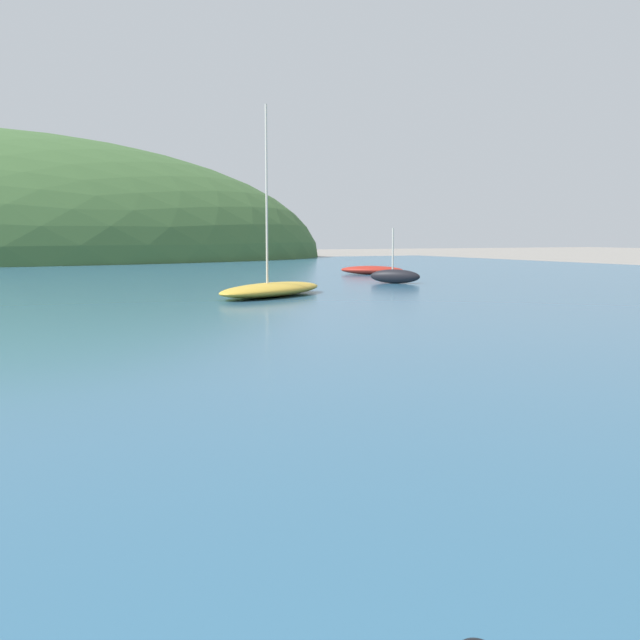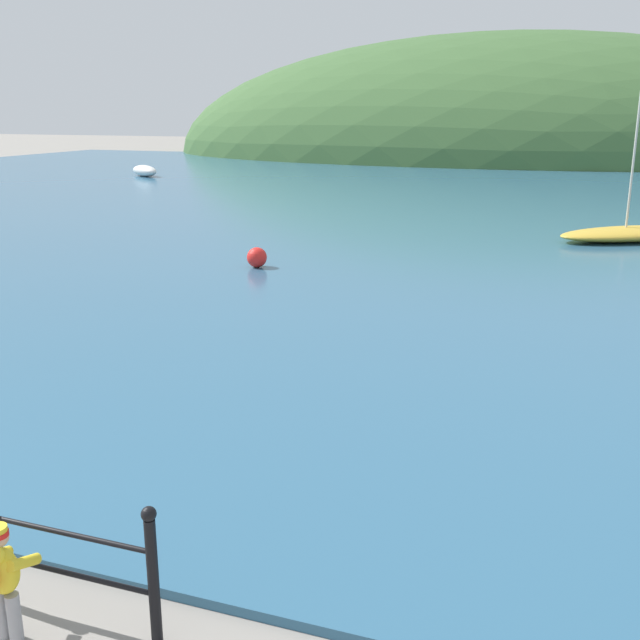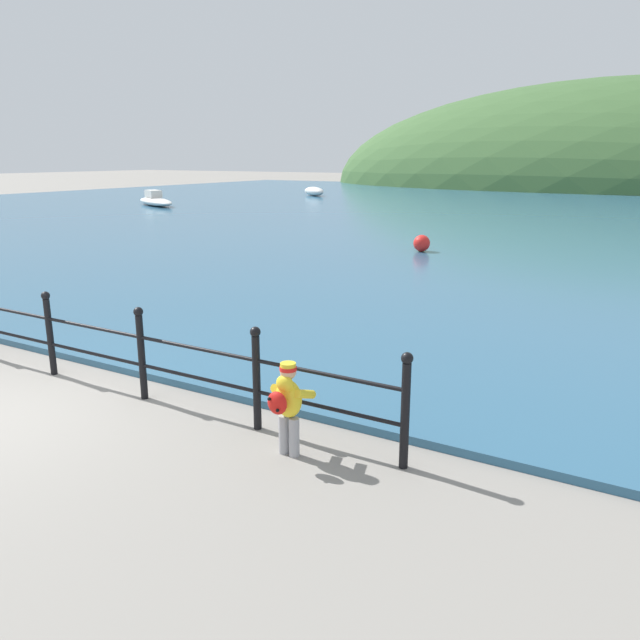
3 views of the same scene
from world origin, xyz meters
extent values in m
ellipsoid|color=gold|center=(9.07, 22.40, 0.31)|extent=(5.09, 4.26, 0.42)
cylinder|color=beige|center=(8.87, 22.26, 3.27)|extent=(0.07, 0.07, 5.50)
ellipsoid|color=maroon|center=(18.52, 32.74, 0.31)|extent=(3.09, 2.95, 0.42)
ellipsoid|color=black|center=(15.92, 26.22, 0.38)|extent=(1.82, 1.90, 0.56)
cylinder|color=beige|center=(15.85, 26.30, 1.49)|extent=(0.07, 0.07, 1.65)
camera|label=1|loc=(0.32, 0.36, 2.01)|focal=42.00mm
camera|label=2|loc=(7.69, -2.78, 4.08)|focal=42.00mm
camera|label=3|loc=(6.97, -3.78, 3.02)|focal=35.00mm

